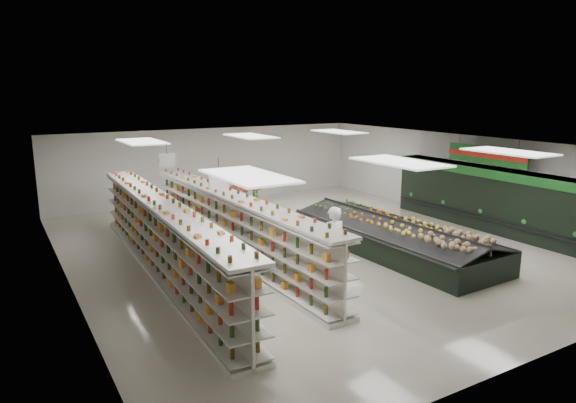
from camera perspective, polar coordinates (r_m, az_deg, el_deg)
floor at (r=16.31m, az=2.24°, el=-4.95°), size 16.00×16.00×0.00m
ceiling at (r=15.66m, az=2.34°, el=6.29°), size 14.00×16.00×0.02m
wall_back at (r=22.96m, az=-8.55°, el=4.07°), size 14.00×0.02×3.20m
wall_front at (r=10.36m, az=27.06°, el=-7.33°), size 14.00×0.02×3.20m
wall_left at (r=13.58m, az=-23.48°, el=-2.54°), size 0.02×16.00×3.20m
wall_right at (r=20.49m, az=19.03°, el=2.55°), size 0.02×16.00×3.20m
produce_wall_case at (r=19.26m, az=21.40°, el=0.69°), size 0.93×8.00×2.20m
aisle_sign_near at (r=12.21m, az=-7.69°, el=2.35°), size 0.52×0.06×0.75m
aisle_sign_far at (r=15.94m, az=-13.29°, el=4.45°), size 0.52×0.06×0.75m
hortifruti_banner at (r=18.83m, az=21.20°, el=4.81°), size 0.12×3.20×0.95m
gondola_left at (r=14.05m, az=-13.69°, el=-4.30°), size 1.21×11.44×1.98m
gondola_center at (r=15.17m, az=-6.25°, el=-2.97°), size 1.07×10.83×1.87m
produce_island at (r=16.02m, az=11.50°, el=-3.74°), size 2.78×7.13×1.05m
soda_endcap at (r=21.65m, az=-4.76°, el=1.35°), size 1.35×1.08×1.52m
shopper_main at (r=13.32m, az=5.00°, el=-4.63°), size 0.74×0.52×1.94m
shopper_background at (r=16.61m, az=-14.79°, el=-1.70°), size 0.58×0.92×1.87m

